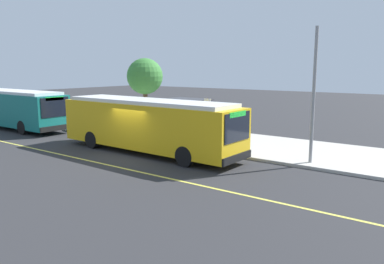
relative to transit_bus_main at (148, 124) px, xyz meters
The scene contains 10 objects.
ground_plane 1.91m from the transit_bus_main, 99.38° to the right, with size 120.00×120.00×0.00m, color #2B2B2D.
sidewalk_curb 5.23m from the transit_bus_main, 91.91° to the left, with size 44.00×6.40×0.15m, color #B7B2A8.
lane_stripe_center 3.59m from the transit_bus_main, 92.97° to the right, with size 36.00×0.14×0.01m, color #E0D64C.
transit_bus_main is the anchor object (origin of this frame).
transit_bus_second 14.81m from the transit_bus_main, behind, with size 12.05×2.62×2.95m.
bus_shelter 5.34m from the transit_bus_main, 102.28° to the left, with size 2.90×1.60×2.48m.
waiting_bench 5.46m from the transit_bus_main, 97.20° to the left, with size 1.60×0.48×0.95m.
route_sign_post 3.44m from the transit_bus_main, 51.57° to the left, with size 0.44×0.08×2.80m.
street_tree_near_shelter 9.99m from the transit_bus_main, 134.11° to the left, with size 2.83×2.83×5.26m.
utility_pole 8.78m from the transit_bus_main, 17.39° to the left, with size 0.16×0.16×6.40m, color gray.
Camera 1 is at (14.44, -14.24, 4.66)m, focal length 35.69 mm.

